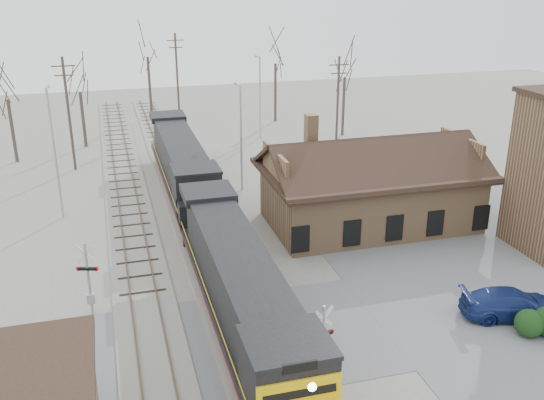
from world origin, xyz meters
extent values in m
plane|color=gray|center=(0.00, 0.00, 0.00)|extent=(140.00, 140.00, 0.00)
cube|color=slate|center=(0.00, 0.00, 0.01)|extent=(60.00, 9.00, 0.03)
cube|color=slate|center=(18.00, 4.00, 0.02)|extent=(22.00, 26.00, 0.03)
cube|color=gray|center=(0.00, 15.00, 0.06)|extent=(3.40, 90.00, 0.12)
cube|color=#473323|center=(-0.72, 15.00, 0.17)|extent=(0.08, 90.00, 0.14)
cube|color=#473323|center=(0.72, 15.00, 0.17)|extent=(0.08, 90.00, 0.14)
cube|color=gray|center=(-4.50, 15.00, 0.06)|extent=(3.40, 90.00, 0.12)
cube|color=#473323|center=(-5.22, 15.00, 0.17)|extent=(0.08, 90.00, 0.14)
cube|color=#473323|center=(-3.78, 15.00, 0.17)|extent=(0.08, 90.00, 0.14)
cube|color=#9E7651|center=(12.00, 12.00, 2.00)|extent=(14.00, 8.00, 4.00)
cube|color=black|center=(12.00, 12.00, 4.10)|extent=(15.20, 9.20, 0.30)
cube|color=black|center=(12.00, 9.70, 5.10)|extent=(15.00, 4.71, 2.66)
cube|color=black|center=(12.00, 14.30, 5.10)|extent=(15.00, 4.71, 2.66)
cube|color=#9E7651|center=(8.00, 13.50, 6.80)|extent=(0.80, 0.80, 2.20)
cube|color=black|center=(0.00, 7.39, 0.57)|extent=(2.59, 4.15, 1.04)
cube|color=black|center=(0.00, 0.65, 1.40)|extent=(3.11, 20.74, 0.36)
cube|color=maroon|center=(0.00, 0.65, 1.17)|extent=(3.13, 20.74, 0.12)
cube|color=black|center=(0.00, 1.95, 3.01)|extent=(2.70, 15.03, 2.90)
cube|color=black|center=(0.00, -7.02, 3.01)|extent=(3.11, 2.90, 2.90)
cylinder|color=#FFF2CC|center=(0.00, -9.74, 4.56)|extent=(0.29, 0.10, 0.29)
cube|color=black|center=(0.00, 15.15, 0.57)|extent=(2.59, 4.15, 1.04)
cube|color=black|center=(0.00, 28.63, 0.57)|extent=(2.59, 4.15, 1.04)
cube|color=black|center=(0.00, 21.89, 1.40)|extent=(3.11, 20.74, 0.36)
cube|color=maroon|center=(0.00, 21.89, 1.17)|extent=(3.13, 20.74, 0.12)
cube|color=black|center=(0.00, 23.19, 3.01)|extent=(2.70, 15.03, 2.90)
cube|color=black|center=(0.00, 14.22, 3.01)|extent=(3.11, 2.90, 2.90)
cube|color=black|center=(0.00, 12.45, 2.13)|extent=(3.11, 1.87, 1.45)
cube|color=black|center=(0.00, 11.42, 0.57)|extent=(2.90, 0.25, 1.04)
cylinder|color=#A5A8AD|center=(2.45, -4.30, 2.02)|extent=(0.14, 0.14, 4.04)
cube|color=silver|center=(2.45, -4.30, 3.43)|extent=(1.01, 0.38, 1.06)
cube|color=silver|center=(2.45, -4.30, 3.43)|extent=(1.01, 0.38, 1.06)
cube|color=black|center=(2.45, -4.30, 2.63)|extent=(0.91, 0.43, 0.15)
cylinder|color=#B20C0C|center=(2.02, -4.44, 2.63)|extent=(0.26, 0.15, 0.24)
cylinder|color=#B20C0C|center=(2.88, -4.15, 2.63)|extent=(0.26, 0.15, 0.24)
cube|color=#A5A8AD|center=(2.45, -4.30, 0.91)|extent=(0.40, 0.30, 0.51)
cylinder|color=#A5A8AD|center=(-7.25, 4.65, 2.06)|extent=(0.14, 0.14, 4.13)
cube|color=silver|center=(-7.25, 4.65, 3.51)|extent=(1.05, 0.35, 1.08)
cube|color=silver|center=(-7.25, 4.65, 3.51)|extent=(1.05, 0.35, 1.08)
cube|color=black|center=(-7.25, 4.65, 2.68)|extent=(0.93, 0.41, 0.15)
cylinder|color=#B20C0C|center=(-6.81, 4.51, 2.68)|extent=(0.26, 0.15, 0.25)
cylinder|color=#B20C0C|center=(-7.70, 4.78, 2.68)|extent=(0.26, 0.15, 0.25)
cube|color=#A5A8AD|center=(-7.25, 4.65, 0.93)|extent=(0.41, 0.31, 0.52)
imported|color=navy|center=(14.02, -1.65, 0.77)|extent=(5.67, 3.39, 1.54)
sphere|color=black|center=(13.73, -3.43, 0.72)|extent=(1.44, 1.44, 1.44)
cylinder|color=#A5A8AD|center=(-9.28, 19.07, 4.80)|extent=(0.18, 0.18, 9.60)
cylinder|color=#A5A8AD|center=(-9.28, 19.97, 9.50)|extent=(0.12, 1.80, 0.12)
cube|color=#A5A8AD|center=(-9.28, 20.77, 9.40)|extent=(0.25, 0.50, 0.12)
cylinder|color=#A5A8AD|center=(4.82, 21.30, 4.36)|extent=(0.18, 0.18, 8.73)
cylinder|color=#A5A8AD|center=(4.82, 22.20, 8.63)|extent=(0.12, 1.80, 0.12)
cube|color=#A5A8AD|center=(4.82, 23.00, 8.53)|extent=(0.25, 0.50, 0.12)
cylinder|color=#A5A8AD|center=(10.48, 36.92, 4.34)|extent=(0.18, 0.18, 8.69)
cylinder|color=#A5A8AD|center=(10.48, 37.82, 8.59)|extent=(0.12, 1.80, 0.12)
cube|color=#A5A8AD|center=(10.48, 38.62, 8.49)|extent=(0.25, 0.50, 0.12)
cylinder|color=#382D23|center=(-8.64, 30.78, 5.09)|extent=(0.24, 0.24, 10.17)
cube|color=#382D23|center=(-8.64, 30.78, 9.37)|extent=(2.00, 0.10, 0.10)
cube|color=#382D23|center=(-8.64, 30.78, 8.57)|extent=(1.60, 0.10, 0.10)
cylinder|color=#382D23|center=(2.99, 46.31, 5.19)|extent=(0.24, 0.24, 10.37)
cube|color=#382D23|center=(2.99, 46.31, 9.57)|extent=(2.00, 0.10, 0.10)
cube|color=#382D23|center=(2.99, 46.31, 8.77)|extent=(1.60, 0.10, 0.10)
cylinder|color=#382D23|center=(16.26, 29.29, 4.75)|extent=(0.24, 0.24, 9.50)
cube|color=#382D23|center=(16.26, 29.29, 8.70)|extent=(2.00, 0.10, 0.10)
cube|color=#382D23|center=(16.26, 29.29, 7.90)|extent=(1.60, 0.10, 0.10)
cylinder|color=#382D23|center=(-14.04, 34.86, 2.98)|extent=(0.32, 0.32, 5.97)
cylinder|color=#382D23|center=(-7.74, 38.51, 2.82)|extent=(0.32, 0.32, 5.64)
cylinder|color=#382D23|center=(0.02, 49.79, 3.69)|extent=(0.32, 0.32, 7.37)
cylinder|color=#382D23|center=(14.21, 43.96, 3.42)|extent=(0.32, 0.32, 6.85)
cylinder|color=#382D23|center=(19.50, 35.59, 3.17)|extent=(0.32, 0.32, 6.34)
camera|label=1|loc=(-5.62, -24.89, 17.23)|focal=40.00mm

